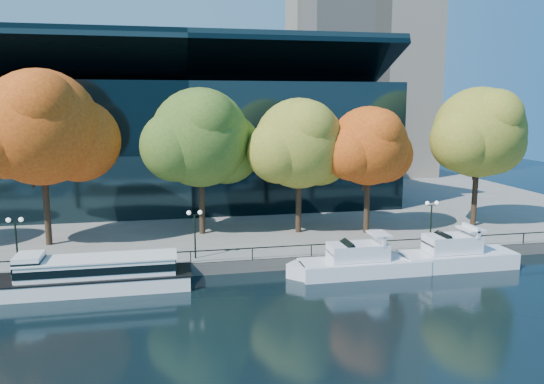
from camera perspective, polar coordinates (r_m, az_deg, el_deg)
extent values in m
plane|color=black|center=(40.99, -1.36, -9.88)|extent=(160.00, 160.00, 0.00)
cube|color=slate|center=(76.00, -6.21, -0.44)|extent=(90.00, 67.00, 1.00)
cube|color=#47443F|center=(43.68, -2.08, -7.95)|extent=(90.00, 0.25, 1.00)
cube|color=black|center=(43.46, -2.13, -6.05)|extent=(88.20, 0.08, 0.08)
cube|color=black|center=(43.59, -2.13, -6.69)|extent=(0.07, 0.07, 0.90)
cube|color=black|center=(70.33, -9.23, 4.85)|extent=(50.00, 24.00, 16.00)
cube|color=black|center=(66.22, -9.31, 12.79)|extent=(50.00, 17.14, 7.86)
cube|color=white|center=(41.71, -18.74, -9.25)|extent=(14.14, 3.43, 1.11)
cube|color=black|center=(41.53, -18.78, -8.50)|extent=(14.42, 3.50, 0.12)
cube|color=white|center=(41.28, -18.13, -7.65)|extent=(11.03, 2.82, 1.21)
cube|color=black|center=(41.27, -18.13, -7.58)|extent=(11.17, 2.88, 0.56)
cube|color=white|center=(41.10, -18.18, -6.77)|extent=(11.31, 2.95, 0.10)
cube|color=white|center=(42.04, -24.64, -7.32)|extent=(1.82, 2.40, 1.82)
cube|color=black|center=(41.99, -24.65, -7.05)|extent=(1.87, 2.47, 0.71)
cube|color=white|center=(43.66, 9.82, -7.97)|extent=(10.43, 2.98, 1.19)
cube|color=white|center=(42.11, 3.11, -8.50)|extent=(2.28, 2.28, 1.19)
cube|color=white|center=(43.48, 9.84, -7.19)|extent=(10.22, 2.92, 0.08)
cube|color=white|center=(43.10, 9.22, -6.33)|extent=(4.69, 2.23, 1.29)
cube|color=black|center=(42.62, 7.50, -6.32)|extent=(2.05, 2.15, 1.63)
cube|color=white|center=(43.50, 11.44, -4.96)|extent=(0.25, 2.32, 0.79)
cube|color=white|center=(43.40, 11.46, -4.45)|extent=(1.39, 2.32, 0.15)
cube|color=white|center=(47.27, 19.21, -6.93)|extent=(9.83, 3.06, 1.31)
cube|color=white|center=(45.02, 13.78, -7.49)|extent=(2.41, 2.41, 1.31)
cube|color=white|center=(47.09, 19.26, -6.14)|extent=(9.63, 3.00, 0.09)
cube|color=white|center=(46.64, 18.79, -5.25)|extent=(4.42, 2.29, 1.42)
cube|color=black|center=(46.00, 17.42, -5.24)|extent=(2.00, 2.20, 1.65)
cube|color=white|center=(47.25, 20.62, -3.87)|extent=(0.27, 2.38, 0.87)
cube|color=white|center=(47.23, 20.62, -3.74)|extent=(1.53, 2.38, 0.16)
cylinder|color=black|center=(51.29, -23.13, -0.67)|extent=(0.56, 0.56, 8.43)
cylinder|color=black|center=(50.95, -22.78, 3.06)|extent=(1.30, 1.99, 4.20)
cylinder|color=black|center=(50.68, -23.86, 2.61)|extent=(1.19, 1.35, 3.76)
sphere|color=#A82F0D|center=(50.64, -23.60, 6.39)|extent=(10.15, 10.15, 10.15)
sphere|color=#A82F0D|center=(51.70, -20.12, 5.25)|extent=(7.61, 7.61, 7.61)
sphere|color=#A82F0D|center=(50.28, -26.62, 5.29)|extent=(7.11, 7.11, 7.11)
sphere|color=#A82F0D|center=(48.50, -23.64, 8.39)|extent=(6.09, 6.09, 6.09)
cylinder|color=black|center=(51.79, -7.58, -0.40)|extent=(0.56, 0.56, 7.50)
cylinder|color=black|center=(51.60, -7.11, 2.88)|extent=(1.19, 1.81, 3.75)
cylinder|color=black|center=(51.08, -8.07, 2.49)|extent=(1.09, 1.24, 3.36)
sphere|color=#3C5A1C|center=(51.12, -7.72, 5.82)|extent=(9.45, 9.45, 9.45)
sphere|color=#3C5A1C|center=(52.85, -4.97, 4.71)|extent=(7.08, 7.08, 7.08)
sphere|color=#3C5A1C|center=(50.13, -10.33, 4.87)|extent=(6.61, 6.61, 6.61)
sphere|color=#3C5A1C|center=(49.19, -7.06, 7.62)|extent=(5.67, 5.67, 5.67)
cylinder|color=black|center=(52.05, 2.88, -0.55)|extent=(0.56, 0.56, 7.02)
cylinder|color=black|center=(51.95, 3.38, 2.50)|extent=(1.14, 1.71, 3.52)
cylinder|color=black|center=(51.28, 2.55, 2.14)|extent=(1.05, 1.18, 3.14)
sphere|color=olive|center=(51.38, 2.93, 5.24)|extent=(8.72, 8.72, 8.72)
sphere|color=olive|center=(53.37, 5.07, 4.20)|extent=(6.54, 6.54, 6.54)
sphere|color=olive|center=(50.09, 0.74, 4.39)|extent=(6.10, 6.10, 6.10)
sphere|color=olive|center=(49.72, 3.93, 6.85)|extent=(5.23, 5.23, 5.23)
cylinder|color=black|center=(52.63, 10.18, -0.67)|extent=(0.56, 0.56, 6.84)
cylinder|color=black|center=(52.60, 10.69, 2.27)|extent=(1.12, 1.68, 3.43)
cylinder|color=black|center=(51.84, 9.97, 1.91)|extent=(1.03, 1.16, 3.07)
sphere|color=#A82F0D|center=(51.98, 10.35, 4.90)|extent=(7.61, 7.61, 7.61)
sphere|color=#A82F0D|center=(53.91, 11.94, 4.00)|extent=(5.71, 5.71, 5.71)
sphere|color=#A82F0D|center=(50.64, 8.64, 4.18)|extent=(5.33, 5.33, 5.33)
sphere|color=#A82F0D|center=(50.63, 11.43, 6.26)|extent=(4.57, 4.57, 4.57)
cylinder|color=black|center=(58.57, 21.01, 0.32)|extent=(0.56, 0.56, 7.74)
cylinder|color=black|center=(58.63, 21.49, 3.30)|extent=(1.22, 1.85, 3.87)
cylinder|color=black|center=(57.76, 20.99, 2.97)|extent=(1.12, 1.27, 3.46)
sphere|color=olive|center=(57.99, 21.35, 5.99)|extent=(9.16, 9.16, 9.16)
sphere|color=olive|center=(60.58, 22.60, 4.95)|extent=(6.87, 6.87, 6.87)
sphere|color=olive|center=(56.04, 19.84, 5.27)|extent=(6.41, 6.41, 6.41)
sphere|color=olive|center=(56.65, 22.85, 7.45)|extent=(5.49, 5.49, 5.49)
cylinder|color=black|center=(45.37, -25.76, -5.24)|extent=(0.14, 0.14, 3.60)
cube|color=black|center=(44.97, -25.93, -2.95)|extent=(0.90, 0.06, 0.06)
sphere|color=white|center=(45.04, -26.50, -2.72)|extent=(0.36, 0.36, 0.36)
sphere|color=white|center=(44.81, -25.39, -2.69)|extent=(0.36, 0.36, 0.36)
cylinder|color=black|center=(43.97, -8.28, -4.82)|extent=(0.14, 0.14, 3.60)
cube|color=black|center=(43.55, -8.34, -2.46)|extent=(0.90, 0.06, 0.06)
sphere|color=white|center=(43.49, -8.94, -2.22)|extent=(0.36, 0.36, 0.36)
sphere|color=white|center=(43.53, -7.76, -2.18)|extent=(0.36, 0.36, 0.36)
cylinder|color=black|center=(49.65, 16.71, -3.46)|extent=(0.14, 0.14, 3.60)
cube|color=black|center=(49.28, 16.81, -1.36)|extent=(0.90, 0.06, 0.06)
sphere|color=white|center=(49.04, 16.36, -1.16)|extent=(0.36, 0.36, 0.36)
sphere|color=white|center=(49.46, 17.28, -1.11)|extent=(0.36, 0.36, 0.36)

